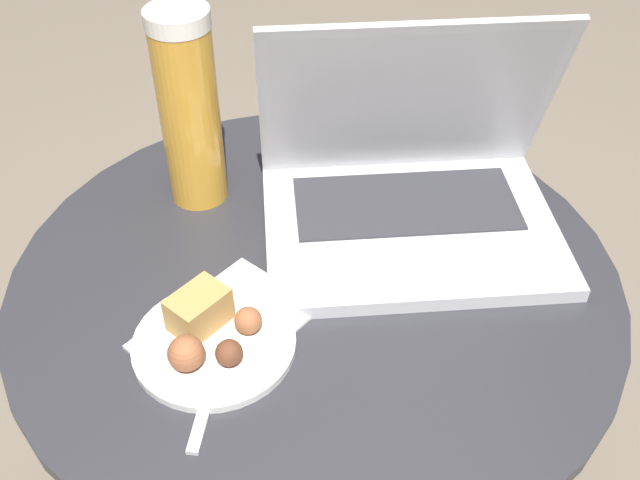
{
  "coord_description": "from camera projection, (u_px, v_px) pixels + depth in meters",
  "views": [
    {
      "loc": [
        -0.23,
        -0.58,
        1.12
      ],
      "look_at": [
        -0.0,
        -0.02,
        0.59
      ],
      "focal_mm": 42.0,
      "sensor_mm": 36.0,
      "label": 1
    }
  ],
  "objects": [
    {
      "name": "laptop",
      "position": [
        409.0,
        186.0,
        0.9
      ],
      "size": [
        0.41,
        0.36,
        0.26
      ],
      "color": "silver",
      "rests_on": "table"
    },
    {
      "name": "beer_glass",
      "position": [
        189.0,
        110.0,
        0.89
      ],
      "size": [
        0.07,
        0.07,
        0.25
      ],
      "color": "gold",
      "rests_on": "table"
    },
    {
      "name": "table",
      "position": [
        316.0,
        353.0,
        0.96
      ],
      "size": [
        0.7,
        0.7,
        0.52
      ],
      "color": "black",
      "rests_on": "ground_plane"
    },
    {
      "name": "fork",
      "position": [
        217.0,
        365.0,
        0.76
      ],
      "size": [
        0.1,
        0.17,
        0.0
      ],
      "color": "silver",
      "rests_on": "table"
    },
    {
      "name": "snack_plate",
      "position": [
        210.0,
        336.0,
        0.77
      ],
      "size": [
        0.17,
        0.17,
        0.05
      ],
      "color": "silver",
      "rests_on": "table"
    },
    {
      "name": "napkin",
      "position": [
        225.0,
        327.0,
        0.8
      ],
      "size": [
        0.21,
        0.19,
        0.0
      ],
      "color": "white",
      "rests_on": "table"
    }
  ]
}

